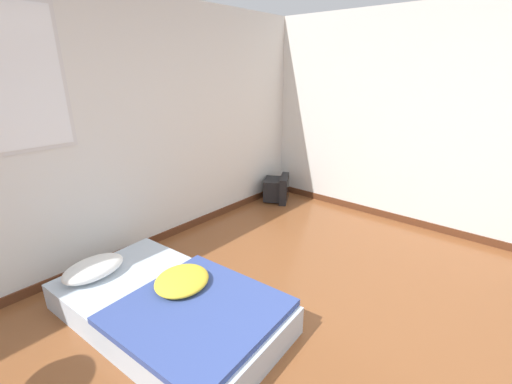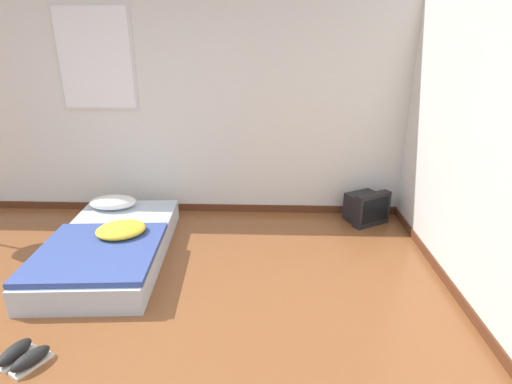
% 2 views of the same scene
% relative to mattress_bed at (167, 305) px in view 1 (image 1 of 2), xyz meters
% --- Properties ---
extents(wall_back, '(8.17, 0.08, 2.60)m').
position_rel_mattress_bed_xyz_m(wall_back, '(0.23, 1.24, 1.15)').
color(wall_back, silver).
rests_on(wall_back, ground_plane).
extents(wall_right, '(0.08, 7.45, 2.60)m').
position_rel_mattress_bed_xyz_m(wall_right, '(3.16, -1.32, 1.14)').
color(wall_right, silver).
rests_on(wall_right, ground_plane).
extents(mattress_bed, '(1.16, 1.93, 0.38)m').
position_rel_mattress_bed_xyz_m(mattress_bed, '(0.00, 0.00, 0.00)').
color(mattress_bed, silver).
rests_on(mattress_bed, ground_plane).
extents(crt_tv, '(0.53, 0.51, 0.39)m').
position_rel_mattress_bed_xyz_m(crt_tv, '(2.69, 0.95, 0.04)').
color(crt_tv, black).
rests_on(crt_tv, ground_plane).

